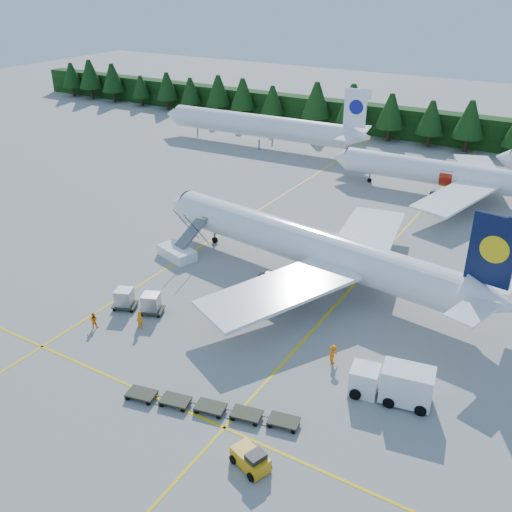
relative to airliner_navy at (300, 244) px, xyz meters
The scene contains 16 objects.
ground 19.04m from the airliner_navy, 88.66° to the right, with size 320.00×320.00×0.00m, color #959691.
taxi_stripe_a 14.12m from the airliner_navy, behind, with size 0.25×120.00×0.01m, color yellow.
taxi_stripe_b 7.53m from the airliner_navy, 11.66° to the left, with size 0.25×120.00×0.01m, color yellow.
taxi_stripe_cross 24.95m from the airliner_navy, 88.98° to the right, with size 80.00×0.25×0.01m, color yellow.
treeline_hedge 63.33m from the airliner_navy, 89.60° to the left, with size 220.00×4.00×6.00m, color black.
airliner_navy is the anchor object (origin of this frame).
airliner_red 34.69m from the airliner_navy, 78.24° to the left, with size 37.58×30.91×10.93m.
airliner_far_left 54.21m from the airliner_navy, 127.18° to the left, with size 43.01×5.91×12.50m.
airstairs 14.82m from the airliner_navy, 165.56° to the right, with size 5.33×7.24×4.33m.
service_truck 22.01m from the airliner_navy, 43.35° to the right, with size 6.70×3.36×3.09m.
baggage_tug 28.83m from the airliner_navy, 69.36° to the right, with size 3.10×2.32×1.48m.
dolly_train 24.34m from the airliner_navy, 79.26° to the right, with size 13.78×5.05×0.14m.
uld_pair 18.63m from the airliner_navy, 123.39° to the right, with size 5.77×3.21×1.79m.
crew_a 19.63m from the airliner_navy, 113.88° to the right, with size 0.68×0.45×1.87m, color orange.
crew_b 23.28m from the airliner_navy, 120.69° to the right, with size 0.77×0.60×1.58m, color orange.
crew_c 16.97m from the airliner_navy, 52.59° to the right, with size 0.77×0.52×1.87m, color orange.
Camera 1 is at (24.71, -32.53, 30.61)m, focal length 40.00 mm.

